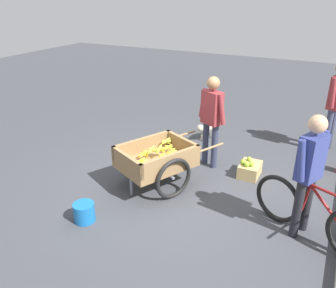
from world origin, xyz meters
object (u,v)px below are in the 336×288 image
(fruit_cart, at_px, (156,161))
(bystander_person, at_px, (336,99))
(bicycle, at_px, (313,215))
(mixed_fruit_crate, at_px, (250,169))
(vendor_person, at_px, (212,114))
(dog, at_px, (207,128))
(cyclist_person, at_px, (310,167))
(plastic_bucket, at_px, (84,212))

(fruit_cart, relative_size, bystander_person, 1.06)
(bicycle, relative_size, mixed_fruit_crate, 3.52)
(fruit_cart, bearing_deg, bystander_person, 139.22)
(bystander_person, bearing_deg, vendor_person, -47.95)
(mixed_fruit_crate, xyz_separation_m, bystander_person, (-1.69, 1.06, 0.91))
(bicycle, xyz_separation_m, dog, (-2.32, -2.28, -0.08))
(vendor_person, height_order, cyclist_person, cyclist_person)
(fruit_cart, bearing_deg, plastic_bucket, -18.58)
(bicycle, relative_size, cyclist_person, 0.97)
(vendor_person, bearing_deg, plastic_bucket, -21.80)
(dog, distance_m, plastic_bucket, 3.35)
(fruit_cart, relative_size, plastic_bucket, 6.34)
(fruit_cart, xyz_separation_m, plastic_bucket, (1.25, -0.42, -0.31))
(bicycle, relative_size, plastic_bucket, 5.40)
(vendor_person, height_order, mixed_fruit_crate, vendor_person)
(bicycle, height_order, bystander_person, bystander_person)
(fruit_cart, height_order, bystander_person, bystander_person)
(plastic_bucket, height_order, bystander_person, bystander_person)
(fruit_cart, distance_m, vendor_person, 1.26)
(fruit_cart, height_order, dog, fruit_cart)
(vendor_person, relative_size, mixed_fruit_crate, 3.61)
(vendor_person, bearing_deg, dog, -156.29)
(bicycle, bearing_deg, mixed_fruit_crate, -138.52)
(vendor_person, xyz_separation_m, cyclist_person, (1.23, 1.69, 0.00))
(vendor_person, distance_m, plastic_bucket, 2.59)
(mixed_fruit_crate, bearing_deg, bystander_person, 147.86)
(vendor_person, bearing_deg, mixed_fruit_crate, 85.11)
(vendor_person, distance_m, bystander_person, 2.42)
(cyclist_person, height_order, dog, cyclist_person)
(fruit_cart, xyz_separation_m, bystander_person, (-2.66, 2.29, 0.60))
(plastic_bucket, height_order, mixed_fruit_crate, mixed_fruit_crate)
(fruit_cart, distance_m, plastic_bucket, 1.35)
(plastic_bucket, relative_size, bystander_person, 0.17)
(vendor_person, distance_m, mixed_fruit_crate, 1.11)
(vendor_person, bearing_deg, fruit_cart, -25.50)
(mixed_fruit_crate, bearing_deg, fruit_cart, -51.75)
(bystander_person, bearing_deg, dog, -75.08)
(vendor_person, relative_size, dog, 2.42)
(fruit_cart, distance_m, bicycle, 2.34)
(vendor_person, height_order, plastic_bucket, vendor_person)
(cyclist_person, bearing_deg, bicycle, 66.55)
(bicycle, distance_m, plastic_bucket, 2.92)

